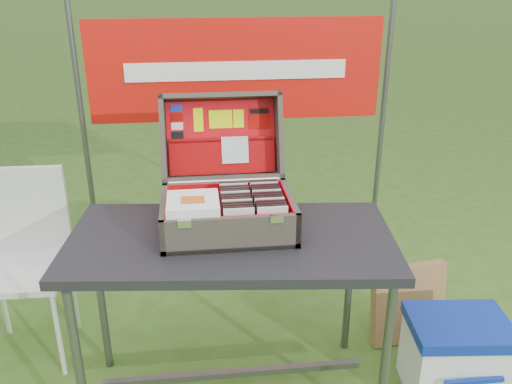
{
  "coord_description": "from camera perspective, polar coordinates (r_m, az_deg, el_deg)",
  "views": [
    {
      "loc": [
        -0.24,
        -1.87,
        1.84
      ],
      "look_at": [
        -0.01,
        0.1,
        1.0
      ],
      "focal_mm": 38.0,
      "sensor_mm": 36.0,
      "label": 1
    }
  ],
  "objects": [
    {
      "name": "cd_left_6",
      "position": [
        2.19,
        -2.09,
        -1.99
      ],
      "size": [
        0.12,
        0.01,
        0.14
      ],
      "primitive_type": "cube",
      "color": "black",
      "rests_on": "suitcase_liner_floor"
    },
    {
      "name": "cd_left_9",
      "position": [
        2.25,
        -2.22,
        -1.31
      ],
      "size": [
        0.12,
        0.01,
        0.14
      ],
      "primitive_type": "cube",
      "color": "black",
      "rests_on": "suitcase_liner_floor"
    },
    {
      "name": "chair",
      "position": [
        2.85,
        -23.52,
        -7.85
      ],
      "size": [
        0.44,
        0.48,
        0.94
      ],
      "primitive_type": null,
      "rotation": [
        0.0,
        0.0,
        -0.03
      ],
      "color": "silver",
      "rests_on": "ground"
    },
    {
      "name": "table_brace",
      "position": [
        2.59,
        -2.37,
        -18.53
      ],
      "size": [
        1.16,
        0.03,
        0.03
      ],
      "primitive_type": "cube",
      "color": "#59595B",
      "rests_on": "ground"
    },
    {
      "name": "cd_right_4",
      "position": [
        2.16,
        1.42,
        -2.29
      ],
      "size": [
        0.12,
        0.01,
        0.14
      ],
      "primitive_type": "cube",
      "color": "silver",
      "rests_on": "suitcase_liner_floor"
    },
    {
      "name": "lid_sticker_cc_c",
      "position": [
        2.47,
        -8.3,
        6.87
      ],
      "size": [
        0.05,
        0.01,
        0.03
      ],
      "primitive_type": "cube",
      "rotation": [
        -1.88,
        0.0,
        0.0
      ],
      "color": "white",
      "rests_on": "suitcase_lid_liner"
    },
    {
      "name": "cd_right_3",
      "position": [
        2.14,
        1.5,
        -2.53
      ],
      "size": [
        0.12,
        0.01,
        0.14
      ],
      "primitive_type": "cube",
      "color": "black",
      "rests_on": "suitcase_liner_floor"
    },
    {
      "name": "cooler_lid",
      "position": [
        2.62,
        20.69,
        -13.07
      ],
      "size": [
        0.47,
        0.37,
        0.05
      ],
      "primitive_type": "cube",
      "rotation": [
        0.0,
        0.0,
        -0.1
      ],
      "color": "navy",
      "rests_on": "cooler_body"
    },
    {
      "name": "suitcase_pocket_cd",
      "position": [
        2.44,
        -2.23,
        4.45
      ],
      "size": [
        0.12,
        0.05,
        0.12
      ],
      "primitive_type": "cube",
      "rotation": [
        -1.88,
        0.0,
        0.0
      ],
      "color": "silver",
      "rests_on": "suitcase_lid_pocket"
    },
    {
      "name": "cd_right_5",
      "position": [
        2.18,
        1.34,
        -2.05
      ],
      "size": [
        0.12,
        0.01,
        0.14
      ],
      "primitive_type": "cube",
      "color": "black",
      "rests_on": "suitcase_liner_floor"
    },
    {
      "name": "cd_right_13",
      "position": [
        2.33,
        0.77,
        -0.31
      ],
      "size": [
        0.12,
        0.01,
        0.14
      ],
      "primitive_type": "cube",
      "color": "black",
      "rests_on": "suitcase_liner_floor"
    },
    {
      "name": "songbook_5",
      "position": [
        2.1,
        -6.67,
        -0.93
      ],
      "size": [
        0.2,
        0.2,
        0.0
      ],
      "primitive_type": "cube",
      "color": "white",
      "rests_on": "suitcase_base_wall_front"
    },
    {
      "name": "banner_text",
      "position": [
        3.0,
        -2.01,
        12.64
      ],
      "size": [
        1.2,
        0.0,
        0.1
      ],
      "primitive_type": "cube",
      "color": "white",
      "rests_on": "banner"
    },
    {
      "name": "cd_left_0",
      "position": [
        2.07,
        -1.79,
        -3.45
      ],
      "size": [
        0.12,
        0.01,
        0.14
      ],
      "primitive_type": "cube",
      "color": "silver",
      "rests_on": "suitcase_liner_floor"
    },
    {
      "name": "table_leg_fl",
      "position": [
        2.26,
        -17.97,
        -18.23
      ],
      "size": [
        0.04,
        0.04,
        0.78
      ],
      "primitive_type": "cylinder",
      "color": "#59595B",
      "rests_on": "ground"
    },
    {
      "name": "cd_left_1",
      "position": [
        2.09,
        -1.84,
        -3.2
      ],
      "size": [
        0.12,
        0.01,
        0.14
      ],
      "primitive_type": "cube",
      "color": "black",
      "rests_on": "suitcase_liner_floor"
    },
    {
      "name": "suitcase_lid_rim_near",
      "position": [
        2.43,
        -3.44,
        1.55
      ],
      "size": [
        0.54,
        0.14,
        0.06
      ],
      "primitive_type": "cube",
      "rotation": [
        -1.88,
        0.0,
        0.0
      ],
      "color": "#4D473C",
      "rests_on": "suitcase_lid_back"
    },
    {
      "name": "songbook_4",
      "position": [
        2.11,
        -6.66,
        -1.06
      ],
      "size": [
        0.2,
        0.2,
        0.0
      ],
      "primitive_type": "cube",
      "color": "white",
      "rests_on": "suitcase_base_wall_front"
    },
    {
      "name": "cd_right_12",
      "position": [
        2.31,
        0.84,
        -0.52
      ],
      "size": [
        0.12,
        0.01,
        0.14
      ],
      "primitive_type": "cube",
      "color": "silver",
      "rests_on": "suitcase_liner_floor"
    },
    {
      "name": "suitcase_liner_wall_left",
      "position": [
        2.21,
        -9.31,
        -2.41
      ],
      "size": [
        0.01,
        0.34,
        0.12
      ],
      "primitive_type": "cube",
      "color": "red",
      "rests_on": "suitcase_base_bottom"
    },
    {
      "name": "suitcase_latch_left",
      "position": [
        2.01,
        -7.54,
        -3.33
      ],
      "size": [
        0.05,
        0.01,
        0.03
      ],
      "primitive_type": "cube",
      "color": "silver",
      "rests_on": "suitcase_base_wall_front"
    },
    {
      "name": "suitcase_lid_rim_right",
      "position": [
        2.45,
        2.42,
        6.02
      ],
      "size": [
        0.02,
        0.25,
        0.41
      ],
      "primitive_type": "cube",
      "rotation": [
        -1.88,
        0.0,
        0.0
      ],
      "color": "#4D473C",
      "rests_on": "suitcase_lid_back"
    },
    {
      "name": "cooler_handle",
      "position": [
        2.59,
        21.99,
        -17.99
      ],
      "size": [
        0.26,
        0.02,
        0.02
      ],
      "primitive_type": "cube",
      "color": "navy",
      "rests_on": "cooler_body"
    },
    {
      "name": "lid_sticker_cc_a",
      "position": [
        2.47,
        -8.4,
        8.72
      ],
      "size": [
        0.05,
        0.01,
        0.03
      ],
      "primitive_type": "cube",
      "rotation": [
        -1.88,
        0.0,
        0.0
      ],
      "color": "#1933B2",
      "rests_on": "suitcase_lid_liner"
    },
    {
      "name": "cd_right_1",
      "position": [
        2.11,
        1.66,
        -3.01
      ],
      "size": [
        0.12,
        0.01,
        0.14
      ],
      "primitive_type": "cube",
      "color": "black",
      "rests_on": "suitcase_liner_floor"
    },
    {
      "name": "chair_leg_bl",
      "position": [
        3.17,
        -25.18,
        -9.78
      ],
      "size": [
        0.02,
        0.02,
        0.48
      ],
      "primitive_type": "cylinder",
      "color": "silver",
      "rests_on": "ground"
    },
    {
      "name": "cd_left_3",
      "position": [
        2.13,
        -1.94,
        -2.7
      ],
      "size": [
        0.12,
        0.01,
        0.14
      ],
      "primitive_type": "cube",
      "color": "black",
      "rests_on": "suitcase_liner_floor"
    },
    {
      "name": "table_leg_bl",
      "position": [
        2.68,
        -15.98,
        -10.72
      ],
      "size": [
        0.04,
        0.04,
        0.78
      ],
      "primitive_type": "cylinder",
      "color": "#59595B",
      "rests_on": "ground"
    },
    {
      "name": "banner_post_left",
      "position": [
        3.18,
        -17.39,
        3.83
      ],
      "size": [
        0.03,
        0.03,
        1.7
      ],
      "primitive_type": "cylinder",
      "color": "#59595B",
      "rests_on": "ground"
    },
    {
      "name": "cd_right_2",
      "position": [
        2.13,
        1.58,
        -2.77
      ],
      "size": [
        0.12,
        0.01,
        0.14
      ],
      "primitive_type": "cube",
      "color": "black",
      "rests_on": "suitcase_liner_floor"
    },
    {
      "name": "cd_right_8",
      "position": [
        2.24,
        1.12,
        -1.37
      ],
      "size": [
        0.12,
        0.01,
        0.14
      ],
      "primitive_type": "cube",
      "color": "silver",
      "rests_on": "suitcase_liner_floor"
    },
    {
      "name": "cooler",
      "position": [
        2.72,
        20.19,
        -15.93
      ],
      "size": [
        0.47,
        0.37,
        0.39
      ],
      "primitive_type": null,
      "rotation": [
        0.0,
        0.0,
        -0.1
      ],
      "color": "white",
      "rests_on": "ground"
    },
    {
      "name": "lid_sticker_band",
      "position": [
        2.48,
        0.37,
        7.8
      ],
      "size": [
        0.1,
        0.03,
        0.09
      ],
      "primitive_type": "cube",
      "rotation": [
        -1.88,
        0.0,
        0.0
      ],
      "color": "#A70300",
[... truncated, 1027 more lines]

